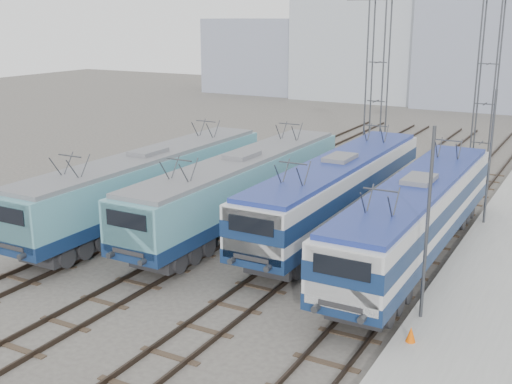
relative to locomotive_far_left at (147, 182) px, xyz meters
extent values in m
plane|color=#514C47|center=(6.75, -6.42, -2.23)|extent=(160.00, 160.00, 0.00)
cube|color=#9E9E99|center=(16.95, 1.58, -2.08)|extent=(4.00, 70.00, 0.30)
cube|color=#13284F|center=(0.00, 0.22, -0.86)|extent=(2.83, 17.89, 0.60)
cube|color=#5A9AA8|center=(0.00, 0.22, 0.33)|extent=(2.78, 17.89, 1.79)
cube|color=#5A9AA8|center=(0.00, -8.38, 0.16)|extent=(2.56, 0.70, 2.03)
cube|color=slate|center=(0.00, 0.22, 1.33)|extent=(2.56, 17.17, 0.20)
cube|color=#262628|center=(0.00, -5.74, -1.60)|extent=(2.09, 3.58, 0.67)
cube|color=#262628|center=(0.00, 6.18, -1.60)|extent=(2.09, 3.58, 0.67)
cube|color=#13284F|center=(4.50, 1.96, -0.87)|extent=(2.81, 17.72, 0.59)
cube|color=#5A9AA8|center=(4.50, 1.96, 0.31)|extent=(2.76, 17.72, 1.77)
cube|color=#5A9AA8|center=(4.50, -6.56, 0.14)|extent=(2.54, 0.69, 2.01)
cube|color=slate|center=(4.50, 1.96, 1.30)|extent=(2.54, 17.01, 0.20)
cube|color=#262628|center=(4.50, -3.95, -1.61)|extent=(2.07, 3.54, 0.66)
cube|color=#262628|center=(4.50, 7.86, -1.61)|extent=(2.07, 3.54, 0.66)
cube|color=#13284F|center=(9.00, 3.71, -0.87)|extent=(2.81, 17.72, 0.59)
cube|color=silver|center=(9.00, 3.71, 0.31)|extent=(2.76, 17.72, 1.77)
cube|color=#13284F|center=(9.00, 3.71, 0.26)|extent=(2.80, 17.74, 0.69)
cube|color=silver|center=(9.00, -4.80, 0.14)|extent=(2.54, 0.69, 2.01)
cube|color=navy|center=(9.00, 3.71, 1.30)|extent=(2.54, 17.01, 0.20)
cube|color=#262628|center=(9.00, -2.19, -1.61)|extent=(2.07, 3.54, 0.66)
cube|color=#262628|center=(9.00, 9.62, -1.61)|extent=(2.07, 3.54, 0.66)
cube|color=#13284F|center=(13.50, 1.43, -0.88)|extent=(2.79, 17.61, 0.59)
cube|color=silver|center=(13.50, 1.43, 0.30)|extent=(2.74, 17.61, 1.76)
cube|color=#13284F|center=(13.50, 1.43, 0.25)|extent=(2.78, 17.63, 0.68)
cube|color=silver|center=(13.50, -7.03, 0.12)|extent=(2.52, 0.68, 2.00)
cube|color=navy|center=(13.50, 1.43, 1.28)|extent=(2.52, 16.90, 0.20)
cube|color=#262628|center=(13.50, -4.44, -1.61)|extent=(2.05, 3.52, 0.66)
cube|color=#262628|center=(13.50, 7.30, -1.61)|extent=(2.05, 3.52, 0.66)
cylinder|color=#3F4247|center=(6.20, 15.03, 3.77)|extent=(0.10, 0.10, 12.00)
cylinder|color=#3F4247|center=(7.30, 15.03, 3.77)|extent=(0.10, 0.10, 12.00)
cylinder|color=#3F4247|center=(6.20, 16.13, 3.77)|extent=(0.10, 0.10, 12.00)
cylinder|color=#3F4247|center=(7.30, 16.13, 3.77)|extent=(0.10, 0.10, 12.00)
cylinder|color=#3F4247|center=(12.70, 17.03, 3.77)|extent=(0.10, 0.10, 12.00)
cylinder|color=#3F4247|center=(13.80, 17.03, 3.77)|extent=(0.10, 0.10, 12.00)
cylinder|color=#3F4247|center=(12.70, 18.13, 3.77)|extent=(0.10, 0.10, 12.00)
cylinder|color=#3F4247|center=(13.80, 18.13, 3.77)|extent=(0.10, 0.10, 12.00)
cylinder|color=#3F4247|center=(15.35, -4.42, 1.27)|extent=(0.12, 0.12, 7.00)
cylinder|color=#3F4247|center=(15.35, 7.58, 1.27)|extent=(0.12, 0.12, 7.00)
cone|color=#F85D04|center=(15.54, -6.35, -1.67)|extent=(0.32, 0.32, 0.52)
cube|color=#A8B1BB|center=(-7.25, 55.58, 4.77)|extent=(18.00, 12.00, 14.00)
cube|color=#888FA5|center=(-23.25, 55.58, 2.77)|extent=(14.00, 10.00, 10.00)
camera|label=1|loc=(20.16, -24.99, 8.17)|focal=45.00mm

